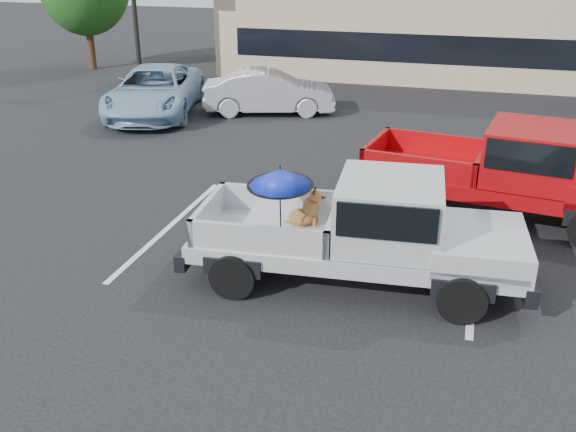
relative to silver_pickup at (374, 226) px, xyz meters
The scene contains 7 objects.
ground 1.89m from the silver_pickup, 148.55° to the right, with size 90.00×90.00×0.00m, color black.
stripe_left 4.62m from the silver_pickup, 164.77° to the left, with size 0.12×5.00×0.01m, color silver.
stripe_right 2.29m from the silver_pickup, 35.42° to the left, with size 0.12×5.00×0.01m, color silver.
silver_pickup is the anchor object (origin of this frame).
red_pickup 4.37m from the silver_pickup, 56.04° to the left, with size 6.26×2.95×1.98m.
silver_sedan 11.87m from the silver_pickup, 115.99° to the left, with size 1.51×4.34×1.43m, color #B1B3B9.
blue_suv 12.97m from the silver_pickup, 132.91° to the left, with size 2.58×5.59×1.55m, color #85A9C7.
Camera 1 is at (2.63, -8.82, 5.38)m, focal length 40.00 mm.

